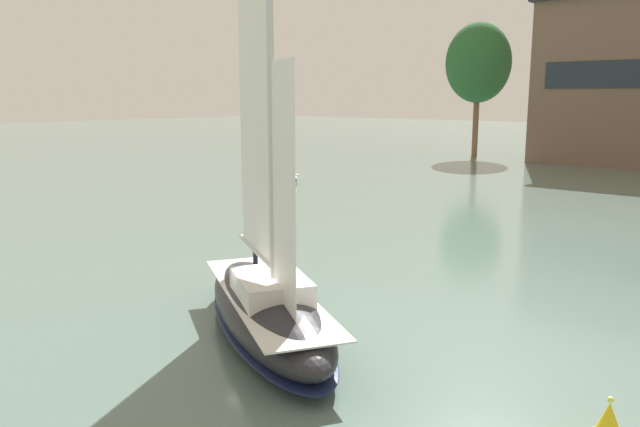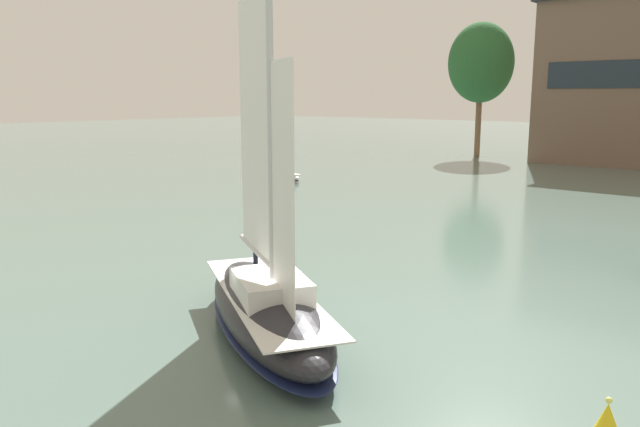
{
  "view_description": "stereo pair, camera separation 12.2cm",
  "coord_description": "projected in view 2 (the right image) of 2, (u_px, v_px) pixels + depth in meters",
  "views": [
    {
      "loc": [
        15.66,
        -15.47,
        8.74
      ],
      "look_at": [
        0.0,
        3.0,
        4.2
      ],
      "focal_mm": 35.0,
      "sensor_mm": 36.0,
      "label": 1
    },
    {
      "loc": [
        15.75,
        -15.39,
        8.74
      ],
      "look_at": [
        0.0,
        3.0,
        4.2
      ],
      "focal_mm": 35.0,
      "sensor_mm": 36.0,
      "label": 2
    }
  ],
  "objects": [
    {
      "name": "ground_plane",
      "position": [
        268.0,
        336.0,
        23.17
      ],
      "size": [
        400.0,
        400.0,
        0.0
      ],
      "primitive_type": "plane",
      "color": "slate"
    },
    {
      "name": "tree_shore_center",
      "position": [
        481.0,
        63.0,
        90.3
      ],
      "size": [
        9.4,
        9.4,
        19.35
      ],
      "color": "brown",
      "rests_on": "ground"
    },
    {
      "name": "sailboat_main",
      "position": [
        267.0,
        303.0,
        22.91
      ],
      "size": [
        12.14,
        9.12,
        16.63
      ],
      "color": "#232328",
      "rests_on": "ground"
    },
    {
      "name": "sailboat_moored_far_slip",
      "position": [
        282.0,
        175.0,
        65.97
      ],
      "size": [
        6.33,
        3.09,
        8.4
      ],
      "color": "white",
      "rests_on": "ground"
    }
  ]
}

